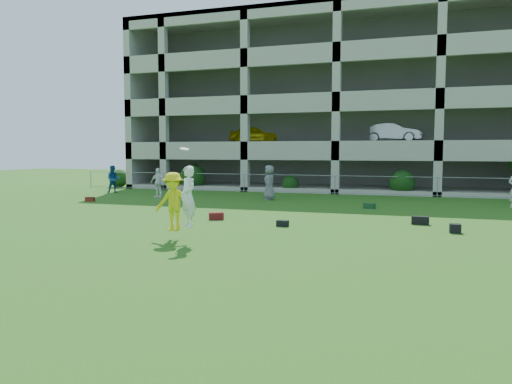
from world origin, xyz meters
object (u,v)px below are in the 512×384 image
(bystander_b, at_px, (158,183))
(crate_d, at_px, (455,228))
(parking_garage, at_px, (355,108))
(bystander_a, at_px, (113,179))
(frisbee_contest, at_px, (177,200))
(bystander_c, at_px, (269,183))

(bystander_b, relative_size, crate_d, 4.88)
(bystander_b, bearing_deg, parking_garage, 62.68)
(crate_d, bearing_deg, bystander_a, 153.48)
(crate_d, xyz_separation_m, frisbee_contest, (-7.99, -4.19, 1.07))
(bystander_a, relative_size, parking_garage, 0.06)
(bystander_a, relative_size, bystander_c, 0.92)
(bystander_c, distance_m, frisbee_contest, 12.88)
(bystander_c, relative_size, frisbee_contest, 0.75)
(bystander_b, distance_m, crate_d, 17.39)
(bystander_b, bearing_deg, bystander_c, 12.82)
(bystander_c, height_order, parking_garage, parking_garage)
(bystander_b, height_order, crate_d, bystander_b)
(bystander_b, distance_m, frisbee_contest, 14.19)
(parking_garage, bearing_deg, frisbee_contest, -93.79)
(bystander_a, height_order, bystander_b, bystander_a)
(bystander_a, height_order, frisbee_contest, frisbee_contest)
(bystander_b, relative_size, frisbee_contest, 0.68)
(frisbee_contest, relative_size, parking_garage, 0.08)
(crate_d, bearing_deg, bystander_b, 153.15)
(bystander_a, xyz_separation_m, bystander_c, (10.91, -1.31, 0.08))
(bystander_a, xyz_separation_m, parking_garage, (13.71, 12.10, 5.14))
(bystander_b, bearing_deg, frisbee_contest, -52.27)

